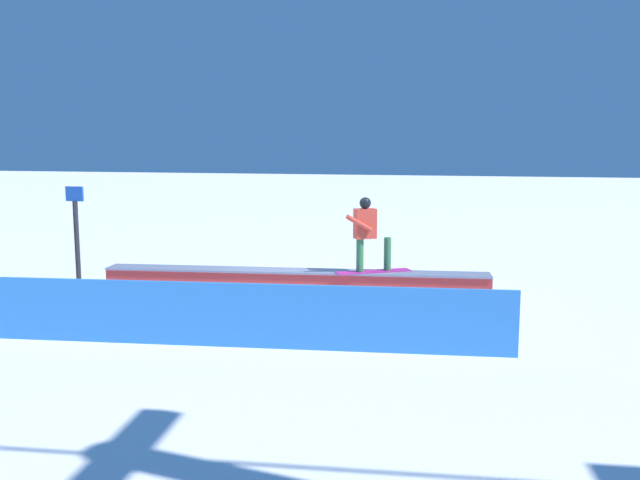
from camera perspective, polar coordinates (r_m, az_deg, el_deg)
The scene contains 5 objects.
ground_plane at distance 13.14m, azimuth -2.23°, elevation -5.21°, with size 120.00×120.00×0.00m, color white.
grind_box at distance 13.08m, azimuth -2.23°, elevation -4.03°, with size 7.58×1.62×0.61m.
snowboarder at distance 12.69m, azimuth 4.12°, elevation 0.70°, with size 1.43×1.04×1.45m.
safety_fence at distance 10.12m, azimuth -7.76°, elevation -6.43°, with size 8.48×0.06×0.99m, color #3383E2.
trail_marker at distance 14.47m, azimuth -20.24°, elevation 0.26°, with size 0.40×0.10×2.21m.
Camera 1 is at (-3.89, 12.19, 3.00)m, focal length 37.10 mm.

